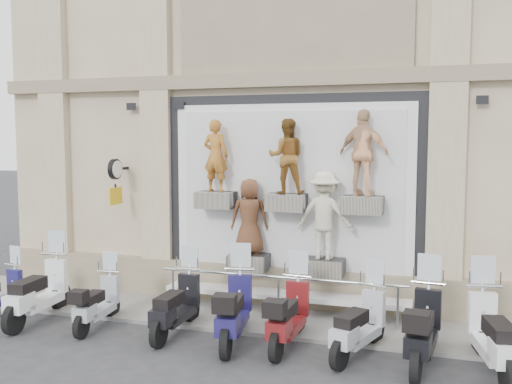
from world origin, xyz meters
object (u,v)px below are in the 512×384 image
(scooter_c, at_px, (97,293))
(scooter_g, at_px, (359,312))
(scooter_b, at_px, (38,279))
(scooter_f, at_px, (289,303))
(clock_sign_bracket, at_px, (116,176))
(scooter_i, at_px, (494,320))
(guard_rail, at_px, (278,299))
(scooter_e, at_px, (234,297))
(scooter_d, at_px, (176,293))
(scooter_h, at_px, (423,314))

(scooter_c, bearing_deg, scooter_g, -4.71)
(scooter_b, height_order, scooter_f, scooter_b)
(clock_sign_bracket, height_order, scooter_g, clock_sign_bracket)
(scooter_g, bearing_deg, scooter_f, -165.46)
(scooter_i, bearing_deg, guard_rail, 148.46)
(clock_sign_bracket, xyz_separation_m, scooter_c, (0.69, -1.88, -2.11))
(guard_rail, relative_size, scooter_g, 2.68)
(guard_rail, relative_size, scooter_c, 2.98)
(scooter_g, bearing_deg, scooter_i, 15.92)
(scooter_e, bearing_deg, scooter_b, 171.03)
(clock_sign_bracket, xyz_separation_m, scooter_b, (-0.64, -1.90, -1.94))
(scooter_d, height_order, scooter_h, scooter_h)
(scooter_b, bearing_deg, guard_rail, 13.31)
(scooter_e, xyz_separation_m, scooter_h, (3.21, -0.01, -0.00))
(guard_rail, bearing_deg, scooter_f, -67.60)
(scooter_c, relative_size, scooter_d, 0.88)
(scooter_d, distance_m, scooter_h, 4.39)
(clock_sign_bracket, height_order, scooter_d, clock_sign_bracket)
(scooter_d, xyz_separation_m, scooter_e, (1.18, -0.11, 0.06))
(scooter_e, bearing_deg, scooter_g, -8.24)
(scooter_g, bearing_deg, clock_sign_bracket, -179.99)
(clock_sign_bracket, bearing_deg, guard_rail, -6.84)
(scooter_c, xyz_separation_m, scooter_g, (4.97, 0.03, 0.08))
(scooter_d, bearing_deg, scooter_g, -1.13)
(guard_rail, relative_size, scooter_d, 2.63)
(guard_rail, relative_size, clock_sign_bracket, 4.96)
(scooter_d, bearing_deg, scooter_b, -177.51)
(scooter_g, distance_m, scooter_i, 2.06)
(clock_sign_bracket, bearing_deg, scooter_i, -13.97)
(scooter_e, relative_size, scooter_h, 1.00)
(guard_rail, distance_m, scooter_e, 1.53)
(scooter_f, distance_m, scooter_h, 2.25)
(scooter_g, bearing_deg, guard_rail, 160.04)
(scooter_e, bearing_deg, scooter_d, 165.58)
(clock_sign_bracket, bearing_deg, scooter_c, -69.91)
(clock_sign_bracket, distance_m, scooter_i, 8.19)
(scooter_b, distance_m, scooter_h, 7.32)
(scooter_d, bearing_deg, scooter_i, -1.51)
(scooter_b, relative_size, scooter_f, 1.09)
(scooter_b, height_order, scooter_g, scooter_b)
(scooter_h, bearing_deg, scooter_e, -174.47)
(scooter_b, bearing_deg, scooter_h, -4.17)
(guard_rail, height_order, scooter_g, scooter_g)
(guard_rail, height_order, scooter_i, scooter_i)
(scooter_b, height_order, scooter_c, scooter_b)
(scooter_h, bearing_deg, scooter_d, -175.80)
(scooter_c, xyz_separation_m, scooter_e, (2.79, -0.01, 0.15))
(scooter_c, height_order, scooter_e, scooter_e)
(guard_rail, relative_size, scooter_b, 2.38)
(guard_rail, distance_m, scooter_c, 3.52)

